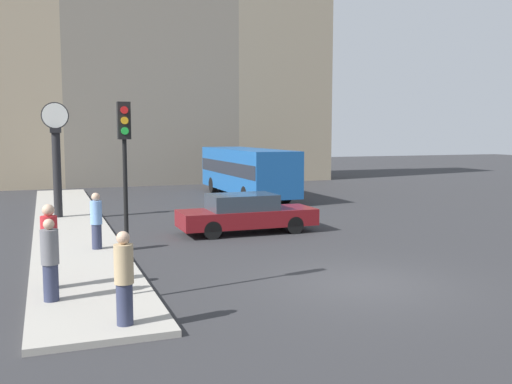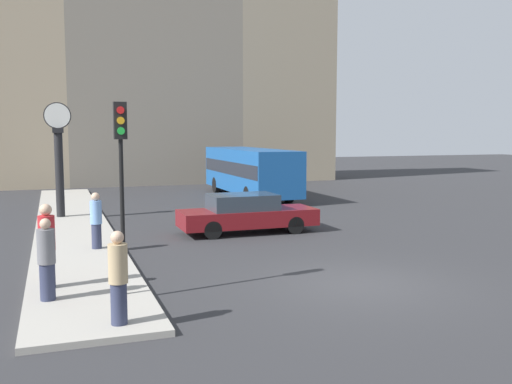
{
  "view_description": "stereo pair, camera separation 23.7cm",
  "coord_description": "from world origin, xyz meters",
  "px_view_note": "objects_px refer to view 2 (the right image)",
  "views": [
    {
      "loc": [
        -6.86,
        -11.38,
        3.54
      ],
      "look_at": [
        -0.51,
        5.69,
        1.61
      ],
      "focal_mm": 40.0,
      "sensor_mm": 36.0,
      "label": 1
    },
    {
      "loc": [
        -6.64,
        -11.46,
        3.54
      ],
      "look_at": [
        -0.51,
        5.69,
        1.61
      ],
      "focal_mm": 40.0,
      "sensor_mm": 36.0,
      "label": 2
    }
  ],
  "objects_px": {
    "pedestrian_blue_stripe": "(96,220)",
    "street_clock": "(59,160)",
    "bus_distant": "(250,170)",
    "pedestrian_red_top": "(47,245)",
    "pedestrian_tan_coat": "(118,278)",
    "traffic_light_near": "(121,158)",
    "sedan_car": "(246,213)",
    "pedestrian_grey_jacket": "(47,260)"
  },
  "relations": [
    {
      "from": "pedestrian_red_top",
      "to": "bus_distant",
      "type": "bearing_deg",
      "value": 57.44
    },
    {
      "from": "pedestrian_tan_coat",
      "to": "sedan_car",
      "type": "bearing_deg",
      "value": 58.38
    },
    {
      "from": "pedestrian_red_top",
      "to": "street_clock",
      "type": "bearing_deg",
      "value": 87.82
    },
    {
      "from": "sedan_car",
      "to": "pedestrian_grey_jacket",
      "type": "bearing_deg",
      "value": -134.45
    },
    {
      "from": "pedestrian_red_top",
      "to": "pedestrian_tan_coat",
      "type": "relative_size",
      "value": 1.1
    },
    {
      "from": "bus_distant",
      "to": "pedestrian_blue_stripe",
      "type": "xyz_separation_m",
      "value": [
        -8.87,
        -11.94,
        -0.54
      ]
    },
    {
      "from": "sedan_car",
      "to": "traffic_light_near",
      "type": "xyz_separation_m",
      "value": [
        -5.0,
        -6.74,
        2.3
      ]
    },
    {
      "from": "traffic_light_near",
      "to": "pedestrian_grey_jacket",
      "type": "relative_size",
      "value": 2.39
    },
    {
      "from": "pedestrian_blue_stripe",
      "to": "street_clock",
      "type": "bearing_deg",
      "value": 97.29
    },
    {
      "from": "pedestrian_grey_jacket",
      "to": "sedan_car",
      "type": "bearing_deg",
      "value": 45.55
    },
    {
      "from": "sedan_car",
      "to": "street_clock",
      "type": "distance_m",
      "value": 8.3
    },
    {
      "from": "street_clock",
      "to": "traffic_light_near",
      "type": "bearing_deg",
      "value": -84.86
    },
    {
      "from": "pedestrian_red_top",
      "to": "pedestrian_tan_coat",
      "type": "height_order",
      "value": "pedestrian_red_top"
    },
    {
      "from": "traffic_light_near",
      "to": "bus_distant",
      "type": "bearing_deg",
      "value": 63.0
    },
    {
      "from": "street_clock",
      "to": "pedestrian_red_top",
      "type": "relative_size",
      "value": 2.46
    },
    {
      "from": "sedan_car",
      "to": "traffic_light_near",
      "type": "bearing_deg",
      "value": -126.57
    },
    {
      "from": "sedan_car",
      "to": "street_clock",
      "type": "bearing_deg",
      "value": 138.57
    },
    {
      "from": "pedestrian_grey_jacket",
      "to": "pedestrian_blue_stripe",
      "type": "bearing_deg",
      "value": 75.18
    },
    {
      "from": "sedan_car",
      "to": "pedestrian_blue_stripe",
      "type": "height_order",
      "value": "pedestrian_blue_stripe"
    },
    {
      "from": "bus_distant",
      "to": "pedestrian_red_top",
      "type": "distance_m",
      "value": 18.94
    },
    {
      "from": "pedestrian_blue_stripe",
      "to": "pedestrian_tan_coat",
      "type": "relative_size",
      "value": 0.98
    },
    {
      "from": "sedan_car",
      "to": "pedestrian_tan_coat",
      "type": "distance_m",
      "value": 10.13
    },
    {
      "from": "traffic_light_near",
      "to": "pedestrian_tan_coat",
      "type": "relative_size",
      "value": 2.39
    },
    {
      "from": "traffic_light_near",
      "to": "pedestrian_tan_coat",
      "type": "xyz_separation_m",
      "value": [
        -0.31,
        -1.88,
        -2.02
      ]
    },
    {
      "from": "pedestrian_red_top",
      "to": "pedestrian_blue_stripe",
      "type": "bearing_deg",
      "value": 71.86
    },
    {
      "from": "pedestrian_blue_stripe",
      "to": "pedestrian_grey_jacket",
      "type": "height_order",
      "value": "pedestrian_grey_jacket"
    },
    {
      "from": "street_clock",
      "to": "pedestrian_blue_stripe",
      "type": "relative_size",
      "value": 2.77
    },
    {
      "from": "bus_distant",
      "to": "pedestrian_tan_coat",
      "type": "relative_size",
      "value": 5.58
    },
    {
      "from": "traffic_light_near",
      "to": "street_clock",
      "type": "xyz_separation_m",
      "value": [
        -1.09,
        12.11,
        -0.59
      ]
    },
    {
      "from": "pedestrian_red_top",
      "to": "pedestrian_tan_coat",
      "type": "xyz_separation_m",
      "value": [
        1.2,
        -2.96,
        -0.1
      ]
    },
    {
      "from": "traffic_light_near",
      "to": "pedestrian_blue_stripe",
      "type": "height_order",
      "value": "traffic_light_near"
    },
    {
      "from": "pedestrian_red_top",
      "to": "pedestrian_grey_jacket",
      "type": "xyz_separation_m",
      "value": [
        -0.01,
        -0.98,
        -0.1
      ]
    },
    {
      "from": "pedestrian_red_top",
      "to": "traffic_light_near",
      "type": "bearing_deg",
      "value": -35.45
    },
    {
      "from": "pedestrian_grey_jacket",
      "to": "pedestrian_red_top",
      "type": "bearing_deg",
      "value": 89.7
    },
    {
      "from": "pedestrian_grey_jacket",
      "to": "pedestrian_tan_coat",
      "type": "xyz_separation_m",
      "value": [
        1.21,
        -1.98,
        0.01
      ]
    },
    {
      "from": "sedan_car",
      "to": "bus_distant",
      "type": "relative_size",
      "value": 0.51
    },
    {
      "from": "pedestrian_grey_jacket",
      "to": "pedestrian_tan_coat",
      "type": "height_order",
      "value": "pedestrian_tan_coat"
    },
    {
      "from": "traffic_light_near",
      "to": "pedestrian_blue_stripe",
      "type": "xyz_separation_m",
      "value": [
        -0.19,
        5.1,
        -2.03
      ]
    },
    {
      "from": "street_clock",
      "to": "pedestrian_blue_stripe",
      "type": "xyz_separation_m",
      "value": [
        0.9,
        -7.02,
        -1.44
      ]
    },
    {
      "from": "street_clock",
      "to": "bus_distant",
      "type": "bearing_deg",
      "value": 26.74
    },
    {
      "from": "traffic_light_near",
      "to": "pedestrian_blue_stripe",
      "type": "relative_size",
      "value": 2.43
    },
    {
      "from": "pedestrian_blue_stripe",
      "to": "pedestrian_grey_jacket",
      "type": "distance_m",
      "value": 5.17
    }
  ]
}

